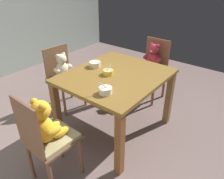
% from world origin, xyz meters
% --- Properties ---
extents(ground_plane, '(5.20, 5.20, 0.04)m').
position_xyz_m(ground_plane, '(0.00, 0.00, -0.02)').
color(ground_plane, '#745F5B').
extents(dining_table, '(1.14, 0.99, 0.75)m').
position_xyz_m(dining_table, '(0.00, 0.00, 0.64)').
color(dining_table, brown).
rests_on(dining_table, ground_plane).
extents(teddy_chair_near_right, '(0.39, 0.43, 0.89)m').
position_xyz_m(teddy_chair_near_right, '(0.96, 0.06, 0.56)').
color(teddy_chair_near_right, brown).
rests_on(teddy_chair_near_right, ground_plane).
extents(teddy_chair_near_left, '(0.42, 0.38, 0.94)m').
position_xyz_m(teddy_chair_near_left, '(-0.96, 0.01, 0.58)').
color(teddy_chair_near_left, brown).
rests_on(teddy_chair_near_left, ground_plane).
extents(teddy_chair_far_center, '(0.45, 0.42, 0.86)m').
position_xyz_m(teddy_chair_far_center, '(-0.01, 0.89, 0.54)').
color(teddy_chair_far_center, brown).
rests_on(teddy_chair_far_center, ground_plane).
extents(porridge_bowl_yellow_center, '(0.12, 0.11, 0.11)m').
position_xyz_m(porridge_bowl_yellow_center, '(-0.05, 0.06, 0.78)').
color(porridge_bowl_yellow_center, yellow).
rests_on(porridge_bowl_yellow_center, dining_table).
extents(porridge_bowl_cream_far_center, '(0.14, 0.14, 0.06)m').
position_xyz_m(porridge_bowl_cream_far_center, '(0.02, 0.32, 0.78)').
color(porridge_bowl_cream_far_center, beige).
rests_on(porridge_bowl_cream_far_center, dining_table).
extents(porridge_bowl_white_near_left, '(0.12, 0.12, 0.13)m').
position_xyz_m(porridge_bowl_white_near_left, '(-0.39, -0.18, 0.78)').
color(porridge_bowl_white_near_left, white).
rests_on(porridge_bowl_white_near_left, dining_table).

